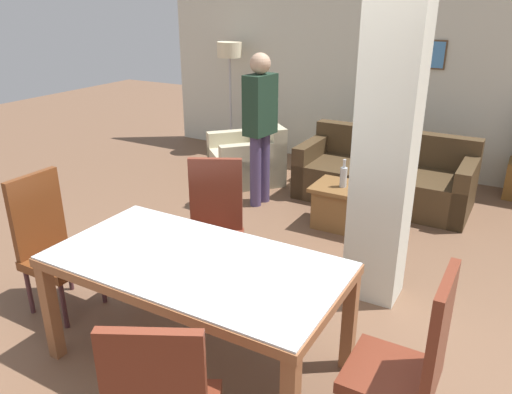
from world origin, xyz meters
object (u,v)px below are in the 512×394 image
(dining_table, at_px, (196,280))
(dining_chair_far_left, at_px, (215,223))
(coffee_table, at_px, (346,207))
(bottle, at_px, (343,176))
(sofa, at_px, (384,178))
(floor_lamp, at_px, (230,60))
(standing_person, at_px, (260,120))
(dining_chair_head_right, at_px, (411,360))
(armchair, at_px, (248,160))
(dining_chair_head_left, at_px, (51,241))

(dining_table, distance_m, dining_chair_far_left, 1.01)
(coffee_table, bearing_deg, bottle, -158.67)
(bottle, bearing_deg, dining_table, -91.65)
(sofa, distance_m, floor_lamp, 3.01)
(floor_lamp, height_order, standing_person, standing_person)
(dining_chair_head_right, relative_size, floor_lamp, 0.64)
(bottle, bearing_deg, standing_person, 171.74)
(coffee_table, height_order, standing_person, standing_person)
(dining_chair_far_left, xyz_separation_m, standing_person, (-0.54, 1.72, 0.45))
(standing_person, bearing_deg, sofa, 130.09)
(floor_lamp, bearing_deg, armchair, -48.33)
(dining_chair_head_right, height_order, dining_chair_far_left, same)
(dining_chair_head_left, xyz_separation_m, dining_chair_far_left, (0.89, 0.89, 0.00))
(sofa, bearing_deg, dining_table, 85.93)
(dining_chair_head_right, relative_size, standing_person, 0.62)
(armchair, xyz_separation_m, bottle, (1.59, -0.78, 0.30))
(dining_table, relative_size, dining_chair_head_right, 1.72)
(dining_chair_head_right, xyz_separation_m, sofa, (-1.10, 3.42, -0.28))
(sofa, xyz_separation_m, standing_person, (-1.24, -0.80, 0.72))
(dining_table, bearing_deg, dining_chair_head_left, 180.00)
(dining_chair_far_left, bearing_deg, standing_person, -99.86)
(dining_chair_head_right, xyz_separation_m, floor_lamp, (-3.77, 4.25, 0.85))
(dining_chair_head_left, relative_size, sofa, 0.54)
(dining_chair_head_left, relative_size, dining_chair_far_left, 1.00)
(sofa, bearing_deg, coffee_table, 82.11)
(sofa, xyz_separation_m, bottle, (-0.17, -0.96, 0.29))
(dining_chair_head_left, height_order, sofa, dining_chair_head_left)
(armchair, bearing_deg, dining_chair_head_left, 135.77)
(bottle, bearing_deg, dining_chair_head_left, -120.02)
(sofa, bearing_deg, bottle, 79.79)
(standing_person, bearing_deg, dining_chair_far_left, 24.44)
(dining_chair_head_left, bearing_deg, bottle, 149.98)
(floor_lamp, bearing_deg, sofa, -17.32)
(bottle, xyz_separation_m, standing_person, (-1.07, 0.15, 0.43))
(dining_chair_head_right, bearing_deg, sofa, 17.84)
(dining_chair_far_left, distance_m, bottle, 1.65)
(coffee_table, bearing_deg, floor_lamp, 145.03)
(dining_chair_head_left, relative_size, bottle, 3.65)
(dining_chair_head_left, distance_m, dining_chair_head_right, 2.69)
(armchair, bearing_deg, floor_lamp, -5.56)
(armchair, bearing_deg, sofa, -131.29)
(armchair, bearing_deg, dining_table, 157.94)
(floor_lamp, bearing_deg, bottle, -35.67)
(dining_chair_far_left, distance_m, armchair, 2.59)
(dining_chair_head_right, relative_size, armchair, 0.90)
(armchair, bearing_deg, dining_chair_head_right, 174.29)
(dining_chair_head_left, distance_m, dining_chair_far_left, 1.26)
(sofa, bearing_deg, dining_chair_head_right, 107.84)
(dining_chair_head_right, relative_size, dining_chair_far_left, 1.00)
(dining_table, distance_m, sofa, 3.44)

